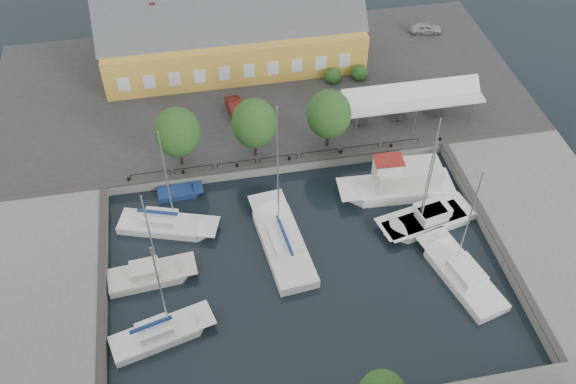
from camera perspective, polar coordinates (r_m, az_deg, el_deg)
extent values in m
plane|color=black|center=(54.28, 1.19, -5.55)|extent=(140.00, 140.00, 0.00)
cube|color=#2D2D30|center=(70.49, -2.61, 9.13)|extent=(56.00, 26.00, 1.00)
cube|color=slate|center=(54.13, -22.17, -9.80)|extent=(12.00, 24.00, 1.00)
cube|color=slate|center=(59.89, 22.73, -3.23)|extent=(12.00, 24.00, 1.00)
cube|color=#383533|center=(60.43, -0.76, 2.56)|extent=(56.00, 0.60, 0.12)
cube|color=#383533|center=(52.44, -16.28, -8.85)|extent=(0.60, 24.00, 0.12)
cube|color=#383533|center=(56.90, 17.96, -3.77)|extent=(0.60, 24.00, 0.12)
cylinder|color=black|center=(60.44, -13.99, 1.09)|extent=(0.24, 0.24, 0.40)
cylinder|color=black|center=(60.11, -9.29, 1.73)|extent=(0.24, 0.24, 0.40)
cylinder|color=black|center=(60.19, -4.57, 2.36)|extent=(0.24, 0.24, 0.40)
cylinder|color=black|center=(60.68, 0.12, 2.97)|extent=(0.24, 0.24, 0.40)
cylinder|color=black|center=(61.58, 4.70, 3.54)|extent=(0.24, 0.24, 0.40)
cylinder|color=black|center=(62.86, 9.13, 4.07)|extent=(0.24, 0.24, 0.40)
cylinder|color=black|center=(64.51, 13.36, 4.56)|extent=(0.24, 0.24, 0.40)
cube|color=gold|center=(72.87, -4.90, 12.97)|extent=(28.00, 10.00, 4.50)
cube|color=#474C51|center=(71.06, -5.08, 15.35)|extent=(28.56, 7.60, 7.60)
cube|color=gold|center=(78.18, -12.95, 13.97)|extent=(6.00, 6.00, 3.50)
cube|color=brown|center=(69.99, -11.93, 15.79)|extent=(0.60, 0.60, 1.20)
cube|color=white|center=(65.05, 10.90, 8.26)|extent=(14.00, 4.00, 0.25)
cylinder|color=silver|center=(62.82, 6.07, 5.80)|extent=(0.10, 0.10, 2.70)
cylinder|color=silver|center=(65.50, 5.25, 7.78)|extent=(0.10, 0.10, 2.70)
cylinder|color=silver|center=(64.56, 11.24, 6.35)|extent=(0.10, 0.10, 2.70)
cylinder|color=silver|center=(67.17, 10.26, 8.27)|extent=(0.10, 0.10, 2.70)
cylinder|color=silver|center=(66.79, 16.11, 6.82)|extent=(0.10, 0.10, 2.70)
cylinder|color=silver|center=(69.33, 14.99, 8.67)|extent=(0.10, 0.10, 2.70)
cylinder|color=black|center=(60.57, -9.48, 3.21)|extent=(0.30, 0.30, 2.10)
ellipsoid|color=#1B491A|center=(58.73, -9.81, 5.26)|extent=(4.20, 4.20, 4.83)
cylinder|color=black|center=(60.80, -2.91, 4.07)|extent=(0.30, 0.30, 2.10)
ellipsoid|color=#1B491A|center=(58.97, -3.01, 6.14)|extent=(4.20, 4.20, 4.83)
cylinder|color=black|center=(61.82, 3.53, 4.87)|extent=(0.30, 0.30, 2.10)
ellipsoid|color=#1B491A|center=(60.02, 3.65, 6.93)|extent=(4.20, 4.20, 4.83)
imported|color=#AAADB1|center=(80.27, 12.17, 14.04)|extent=(3.84, 2.08, 1.24)
imported|color=maroon|center=(65.83, -4.62, 7.32)|extent=(2.04, 4.35, 1.38)
cube|color=white|center=(54.33, -0.29, -5.22)|extent=(4.22, 9.09, 1.50)
cube|color=white|center=(54.40, -0.63, -3.84)|extent=(4.28, 10.83, 0.08)
cube|color=white|center=(53.50, -0.37, -4.20)|extent=(2.61, 3.74, 0.90)
cylinder|color=silver|center=(50.08, -0.90, 1.61)|extent=(0.12, 0.12, 13.18)
cube|color=navy|center=(52.79, -0.30, -3.85)|extent=(0.69, 4.39, 0.22)
cube|color=white|center=(60.14, 10.31, 0.12)|extent=(8.73, 3.66, 1.80)
cube|color=white|center=(59.21, 9.43, 0.66)|extent=(10.43, 3.62, 0.08)
cube|color=silver|center=(58.76, 10.55, 1.49)|extent=(6.03, 3.04, 2.20)
cube|color=white|center=(57.31, 8.89, 2.33)|extent=(2.45, 1.89, 1.20)
cube|color=maroon|center=(56.87, 8.96, 2.81)|extent=(2.67, 2.00, 0.10)
cube|color=white|center=(58.27, 12.69, -2.31)|extent=(7.56, 4.40, 1.30)
cube|color=white|center=(57.37, 12.05, -2.11)|extent=(8.93, 4.57, 0.08)
cube|color=white|center=(57.36, 12.72, -1.59)|extent=(3.20, 2.58, 0.90)
cylinder|color=silver|center=(53.28, 12.45, 1.73)|extent=(0.12, 0.12, 11.09)
cube|color=white|center=(57.87, 12.63, -2.73)|extent=(6.59, 3.81, 1.30)
cube|color=white|center=(57.02, 12.08, -2.50)|extent=(7.78, 3.96, 0.08)
cube|color=silver|center=(56.96, 12.68, -2.00)|extent=(2.79, 2.23, 0.90)
cylinder|color=silver|center=(53.55, 12.40, 0.67)|extent=(0.12, 0.12, 9.29)
cube|color=white|center=(54.35, 15.48, -7.74)|extent=(4.78, 8.02, 1.30)
cube|color=white|center=(54.21, 15.04, -6.60)|extent=(5.04, 9.45, 0.08)
cube|color=white|center=(53.54, 15.59, -6.86)|extent=(2.72, 3.42, 0.90)
cylinder|color=silver|center=(50.60, 15.76, -2.51)|extent=(0.12, 0.12, 10.50)
cube|color=white|center=(57.29, -11.27, -3.06)|extent=(7.53, 4.61, 1.30)
cube|color=white|center=(56.54, -10.51, -2.69)|extent=(8.85, 4.94, 0.08)
cube|color=white|center=(56.40, -11.26, -2.31)|extent=(3.23, 2.53, 0.90)
cylinder|color=silver|center=(52.76, -10.68, 0.98)|extent=(0.12, 0.12, 10.34)
cube|color=navy|center=(55.90, -11.55, -1.77)|extent=(3.44, 1.30, 0.22)
cube|color=silver|center=(53.90, -12.57, -7.53)|extent=(5.99, 2.98, 1.30)
cube|color=silver|center=(53.33, -11.92, -6.94)|extent=(7.13, 2.98, 0.08)
cube|color=silver|center=(52.99, -12.61, -6.75)|extent=(2.45, 1.89, 0.90)
cylinder|color=silver|center=(50.04, -12.15, -3.82)|extent=(0.12, 0.12, 8.70)
cube|color=white|center=(50.48, -11.77, -12.65)|extent=(6.80, 3.97, 1.30)
cube|color=white|center=(49.94, -11.01, -11.93)|extent=(8.01, 4.20, 0.08)
cube|color=white|center=(49.53, -11.79, -11.88)|extent=(2.89, 2.25, 0.90)
cylinder|color=silver|center=(46.18, -11.23, -8.60)|extent=(0.12, 0.12, 9.40)
cube|color=navy|center=(48.90, -12.10, -11.47)|extent=(3.15, 1.02, 0.22)
cube|color=navy|center=(59.80, -9.87, -0.19)|extent=(3.46, 1.85, 0.80)
cube|color=navy|center=(59.49, -9.52, 0.17)|extent=(4.13, 1.81, 0.08)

